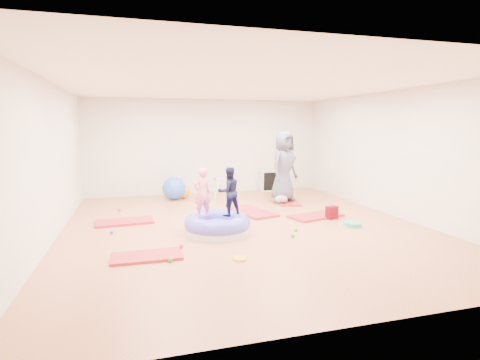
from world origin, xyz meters
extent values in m
cube|color=#AE6B4E|center=(0.00, 0.00, 0.00)|extent=(7.00, 8.00, 0.01)
cube|color=white|center=(0.00, 0.00, 2.80)|extent=(7.00, 8.00, 0.01)
cube|color=silver|center=(0.00, 4.00, 1.40)|extent=(7.00, 0.01, 2.80)
cube|color=silver|center=(0.00, -4.00, 1.40)|extent=(7.00, 0.01, 2.80)
cube|color=silver|center=(-3.50, 0.00, 1.40)|extent=(0.01, 8.00, 2.80)
cube|color=silver|center=(3.50, 0.00, 1.40)|extent=(0.01, 8.00, 2.80)
cube|color=#9A230C|center=(-1.96, -1.38, 0.02)|extent=(1.07, 0.54, 0.04)
cube|color=#9A230C|center=(-2.34, 0.91, 0.02)|extent=(1.21, 0.68, 0.05)
cube|color=#9A230C|center=(0.51, 1.05, 0.03)|extent=(0.96, 1.41, 0.05)
cube|color=#9A230C|center=(1.75, 0.29, 0.02)|extent=(1.30, 0.89, 0.05)
cube|color=#9A230C|center=(1.77, 1.95, 0.02)|extent=(0.74, 1.14, 0.04)
cylinder|color=silver|center=(-0.63, -0.37, 0.07)|extent=(1.21, 1.21, 0.14)
torus|color=#4C49D6|center=(-0.63, -0.37, 0.19)|extent=(1.25, 1.25, 0.33)
ellipsoid|color=#4C49D6|center=(-0.63, -0.37, 0.12)|extent=(0.66, 0.66, 0.30)
imported|color=pink|center=(-0.91, -0.35, 0.83)|extent=(0.39, 0.31, 0.94)
imported|color=black|center=(-0.39, -0.31, 0.83)|extent=(0.51, 0.43, 0.93)
imported|color=#4B4D5C|center=(1.68, 2.01, 0.96)|extent=(1.07, 0.97, 1.83)
ellipsoid|color=#9CC0D3|center=(1.53, 1.79, 0.14)|extent=(0.34, 0.22, 0.19)
sphere|color=tan|center=(1.53, 1.63, 0.16)|extent=(0.16, 0.16, 0.16)
sphere|color=red|center=(-1.40, -1.08, 0.03)|extent=(0.07, 0.07, 0.07)
sphere|color=red|center=(-0.84, 0.48, 0.03)|extent=(0.07, 0.07, 0.07)
sphere|color=red|center=(-2.49, 2.10, 0.03)|extent=(0.07, 0.07, 0.07)
sphere|color=green|center=(2.00, -0.67, 0.03)|extent=(0.07, 0.07, 0.07)
sphere|color=green|center=(0.63, -1.01, 0.03)|extent=(0.07, 0.07, 0.07)
sphere|color=blue|center=(-2.55, 0.12, 0.03)|extent=(0.07, 0.07, 0.07)
sphere|color=green|center=(0.84, -0.66, 0.03)|extent=(0.07, 0.07, 0.07)
sphere|color=green|center=(-1.63, -1.67, 0.03)|extent=(0.07, 0.07, 0.07)
sphere|color=blue|center=(-1.08, 3.17, 0.32)|extent=(0.64, 0.64, 0.64)
sphere|color=orange|center=(-0.80, 3.29, 0.19)|extent=(0.38, 0.38, 0.38)
cylinder|color=silver|center=(0.06, 2.88, 0.30)|extent=(0.21, 0.22, 0.56)
cylinder|color=silver|center=(0.06, 3.37, 0.30)|extent=(0.21, 0.22, 0.56)
cylinder|color=silver|center=(0.59, 2.88, 0.30)|extent=(0.21, 0.22, 0.56)
cylinder|color=silver|center=(0.59, 3.37, 0.30)|extent=(0.21, 0.22, 0.56)
cylinder|color=silver|center=(0.33, 3.13, 0.55)|extent=(0.55, 0.03, 0.03)
sphere|color=red|center=(0.05, 3.13, 0.55)|extent=(0.07, 0.07, 0.07)
sphere|color=blue|center=(0.60, 3.13, 0.55)|extent=(0.07, 0.07, 0.07)
cube|color=silver|center=(1.97, 3.80, 0.32)|extent=(0.65, 0.31, 0.65)
cube|color=black|center=(1.97, 3.65, 0.32)|extent=(0.55, 0.02, 0.55)
cube|color=silver|center=(1.97, 3.75, 0.32)|extent=(0.02, 0.22, 0.57)
cube|color=silver|center=(1.97, 3.75, 0.32)|extent=(0.57, 0.22, 0.02)
cylinder|color=teal|center=(2.11, -0.60, 0.04)|extent=(0.36, 0.36, 0.08)
cube|color=#A20117|center=(2.00, 0.04, 0.14)|extent=(0.27, 0.19, 0.28)
cylinder|color=yellow|center=(-0.61, -1.85, 0.02)|extent=(0.21, 0.21, 0.03)
camera|label=1|loc=(-2.07, -7.07, 1.99)|focal=28.00mm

